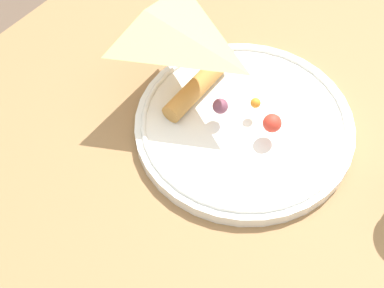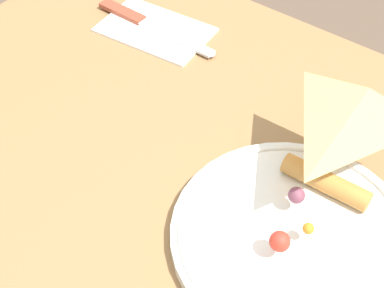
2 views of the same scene
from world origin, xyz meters
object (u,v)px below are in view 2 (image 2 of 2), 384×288
object	(u,v)px
dining_table	(191,286)
plate_pizza	(294,232)
napkin_folded	(155,30)
butter_knife	(149,25)

from	to	relation	value
dining_table	plate_pizza	bearing A→B (deg)	34.76
plate_pizza	napkin_folded	distance (m)	0.41
plate_pizza	dining_table	bearing A→B (deg)	-145.24
dining_table	butter_knife	size ratio (longest dim) A/B	4.70
dining_table	napkin_folded	xyz separation A→B (m)	(-0.27, 0.26, 0.11)
plate_pizza	butter_knife	size ratio (longest dim) A/B	1.21
dining_table	butter_knife	bearing A→B (deg)	136.81
butter_knife	dining_table	bearing A→B (deg)	-43.04
dining_table	butter_knife	distance (m)	0.40
plate_pizza	butter_knife	distance (m)	0.42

